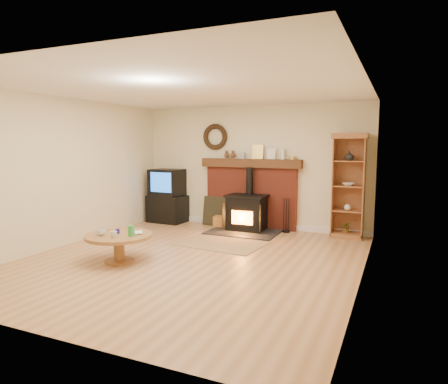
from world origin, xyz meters
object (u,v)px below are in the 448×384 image
at_px(tv_unit, 167,197).
at_px(curio_cabinet, 349,186).
at_px(wood_stove, 246,214).
at_px(coffee_table, 119,240).

distance_m(tv_unit, curio_cabinet, 4.01).
xyz_separation_m(wood_stove, coffee_table, (-1.02, -2.82, -0.02)).
bearing_deg(curio_cabinet, wood_stove, -171.92).
height_order(curio_cabinet, coffee_table, curio_cabinet).
height_order(tv_unit, coffee_table, tv_unit).
relative_size(wood_stove, coffee_table, 1.38).
bearing_deg(curio_cabinet, tv_unit, -178.75).
distance_m(wood_stove, tv_unit, 2.04).
distance_m(tv_unit, coffee_table, 3.18).
xyz_separation_m(tv_unit, curio_cabinet, (3.99, 0.09, 0.41)).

